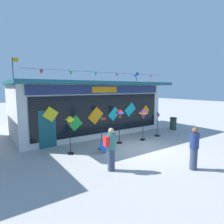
# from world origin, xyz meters

# --- Properties ---
(ground_plane) EXTENTS (80.00, 80.00, 0.00)m
(ground_plane) POSITION_xyz_m (0.00, 0.00, 0.00)
(ground_plane) COLOR #ADAAA5
(kite_shop_building) EXTENTS (10.41, 5.74, 4.92)m
(kite_shop_building) POSITION_xyz_m (-0.41, 5.29, 1.81)
(kite_shop_building) COLOR silver
(kite_shop_building) RESTS_ON ground_plane
(wind_spinner_far_left) EXTENTS (0.31, 0.31, 1.85)m
(wind_spinner_far_left) POSITION_xyz_m (-3.42, 1.35, 1.44)
(wind_spinner_far_left) COLOR black
(wind_spinner_far_left) RESTS_ON ground_plane
(wind_spinner_left) EXTENTS (0.54, 0.33, 1.68)m
(wind_spinner_left) POSITION_xyz_m (-1.67, 1.15, 1.01)
(wind_spinner_left) COLOR black
(wind_spinner_left) RESTS_ON ground_plane
(wind_spinner_center_left) EXTENTS (0.37, 0.37, 1.96)m
(wind_spinner_center_left) POSITION_xyz_m (-0.39, 1.45, 1.60)
(wind_spinner_center_left) COLOR black
(wind_spinner_center_left) RESTS_ON ground_plane
(wind_spinner_center_right) EXTENTS (0.39, 0.39, 1.86)m
(wind_spinner_center_right) POSITION_xyz_m (1.19, 1.17, 1.51)
(wind_spinner_center_right) COLOR black
(wind_spinner_center_right) RESTS_ON ground_plane
(wind_spinner_right) EXTENTS (0.39, 0.39, 1.61)m
(wind_spinner_right) POSITION_xyz_m (2.67, 1.32, 0.77)
(wind_spinner_right) COLOR black
(wind_spinner_right) RESTS_ON ground_plane
(person_near_camera) EXTENTS (0.34, 0.34, 1.68)m
(person_near_camera) POSITION_xyz_m (-0.14, -3.03, 0.86)
(person_near_camera) COLOR #333D56
(person_near_camera) RESTS_ON ground_plane
(person_mid_plaza) EXTENTS (0.47, 0.34, 1.68)m
(person_mid_plaza) POSITION_xyz_m (-2.86, -1.28, 0.89)
(person_mid_plaza) COLOR #333D56
(person_mid_plaza) RESTS_ON ground_plane
(trash_bin) EXTENTS (0.52, 0.52, 0.93)m
(trash_bin) POSITION_xyz_m (5.21, 2.03, 0.47)
(trash_bin) COLOR #2D4238
(trash_bin) RESTS_ON ground_plane
(display_kite_on_ground) EXTENTS (1.01, 0.25, 1.01)m
(display_kite_on_ground) POSITION_xyz_m (-1.85, 0.60, 0.50)
(display_kite_on_ground) COLOR blue
(display_kite_on_ground) RESTS_ON ground_plane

